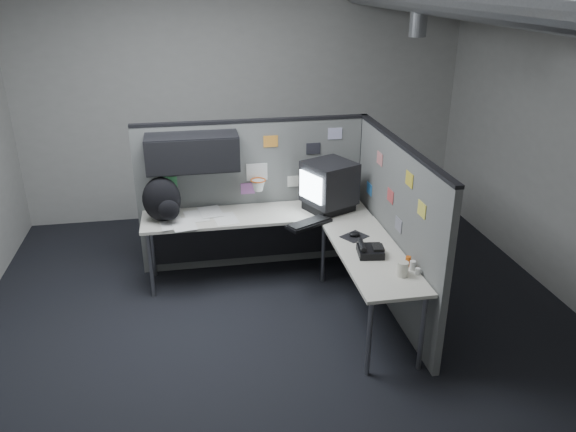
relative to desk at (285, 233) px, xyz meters
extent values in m
cube|color=black|center=(-0.15, -0.70, -0.62)|extent=(5.60, 5.60, 0.01)
cube|color=#9E9E99|center=(-0.15, 2.10, 0.99)|extent=(5.60, 0.01, 3.20)
cube|color=#9E9E99|center=(-0.15, -3.51, 0.99)|extent=(5.60, 0.01, 3.20)
cylinder|color=slate|center=(1.25, 0.10, 1.99)|extent=(0.16, 0.16, 0.30)
cube|color=slate|center=(-0.23, 0.60, 0.19)|extent=(2.43, 0.06, 1.60)
cube|color=black|center=(-0.23, 0.60, 1.00)|extent=(2.43, 0.07, 0.03)
cube|color=black|center=(0.95, 0.60, 0.19)|extent=(0.07, 0.07, 1.60)
cube|color=black|center=(-0.85, 0.40, 0.76)|extent=(0.90, 0.35, 0.35)
cube|color=black|center=(-0.85, 0.22, 0.76)|extent=(0.90, 0.02, 0.33)
cube|color=silver|center=(-0.20, 0.56, 0.47)|extent=(0.22, 0.02, 0.18)
torus|color=#D85914|center=(-0.20, 0.47, 0.41)|extent=(0.16, 0.16, 0.01)
cone|color=white|center=(-0.20, 0.47, 0.35)|extent=(0.14, 0.14, 0.11)
cube|color=#4CB266|center=(-1.10, 0.56, 0.41)|extent=(0.15, 0.01, 0.12)
cube|color=orange|center=(-0.05, 0.56, 0.79)|extent=(0.15, 0.01, 0.12)
cube|color=silver|center=(0.20, 0.56, 0.34)|extent=(0.15, 0.01, 0.12)
cube|color=#26262D|center=(0.40, 0.56, 0.69)|extent=(0.15, 0.01, 0.12)
cube|color=silver|center=(0.63, 0.56, 0.84)|extent=(0.15, 0.01, 0.12)
cube|color=#B266B2|center=(-0.30, 0.56, 0.29)|extent=(0.15, 0.01, 0.12)
cube|color=slate|center=(0.95, -0.49, 0.19)|extent=(0.06, 2.23, 1.60)
cube|color=black|center=(0.95, -0.49, 1.00)|extent=(0.07, 2.23, 0.03)
cube|color=#D87F7F|center=(0.92, -0.05, 0.74)|extent=(0.01, 0.15, 0.12)
cube|color=#CC4C4C|center=(0.92, -0.40, 0.49)|extent=(0.01, 0.15, 0.12)
cube|color=gold|center=(0.92, -0.80, 0.79)|extent=(0.01, 0.15, 0.12)
cube|color=#337FCC|center=(0.92, 0.20, 0.34)|extent=(0.01, 0.15, 0.12)
cube|color=#E5D84C|center=(0.92, -1.10, 0.64)|extent=(0.01, 0.15, 0.12)
cube|color=gray|center=(0.92, -0.65, 0.31)|extent=(0.01, 0.15, 0.12)
cube|color=beige|center=(-0.25, 0.28, 0.10)|extent=(2.30, 0.56, 0.03)
cube|color=beige|center=(0.63, -0.78, 0.10)|extent=(0.56, 1.55, 0.03)
cube|color=black|center=(-0.25, 0.50, -0.21)|extent=(2.18, 0.02, 0.55)
cylinder|color=gray|center=(-1.33, 0.06, -0.26)|extent=(0.04, 0.04, 0.70)
cylinder|color=gray|center=(-1.33, 0.50, -0.26)|extent=(0.04, 0.04, 0.70)
cylinder|color=gray|center=(0.41, 0.06, -0.26)|extent=(0.04, 0.04, 0.70)
cylinder|color=gray|center=(0.41, -1.48, -0.26)|extent=(0.04, 0.04, 0.70)
cylinder|color=gray|center=(0.85, -1.48, -0.26)|extent=(0.04, 0.04, 0.70)
cube|color=black|center=(0.51, 0.25, 0.16)|extent=(0.54, 0.52, 0.09)
cube|color=black|center=(0.51, 0.25, 0.41)|extent=(0.59, 0.59, 0.43)
cube|color=white|center=(0.29, 0.15, 0.41)|extent=(0.16, 0.32, 0.28)
cube|color=black|center=(0.22, -0.10, 0.13)|extent=(0.49, 0.37, 0.03)
cube|color=black|center=(0.22, -0.10, 0.15)|extent=(0.45, 0.33, 0.01)
cube|color=black|center=(0.58, -0.44, 0.12)|extent=(0.28, 0.27, 0.01)
ellipsoid|color=black|center=(0.58, -0.44, 0.14)|extent=(0.12, 0.09, 0.04)
cube|color=black|center=(0.61, -0.81, 0.15)|extent=(0.24, 0.26, 0.06)
cylinder|color=black|center=(0.54, -0.79, 0.20)|extent=(0.08, 0.22, 0.05)
cube|color=black|center=(0.67, -0.83, 0.19)|extent=(0.11, 0.14, 0.02)
cylinder|color=silver|center=(0.87, -1.13, 0.16)|extent=(0.06, 0.06, 0.08)
cylinder|color=silver|center=(0.79, -1.17, 0.15)|extent=(0.06, 0.06, 0.07)
cylinder|color=silver|center=(0.88, -1.22, 0.14)|extent=(0.05, 0.05, 0.06)
cylinder|color=#D85914|center=(0.86, -1.07, 0.16)|extent=(0.06, 0.06, 0.09)
cylinder|color=beige|center=(0.75, -1.22, 0.18)|extent=(0.10, 0.10, 0.12)
cube|color=white|center=(-0.57, 0.19, 0.12)|extent=(0.27, 0.34, 0.00)
cube|color=white|center=(-0.85, 0.30, 0.12)|extent=(0.27, 0.34, 0.00)
cube|color=white|center=(-1.09, 0.16, 0.12)|extent=(0.27, 0.34, 0.00)
cube|color=white|center=(-0.70, 0.38, 0.13)|extent=(0.27, 0.34, 0.00)
cube|color=white|center=(-0.98, 0.09, 0.13)|extent=(0.27, 0.34, 0.00)
ellipsoid|color=black|center=(-1.17, 0.26, 0.34)|extent=(0.39, 0.30, 0.45)
ellipsoid|color=black|center=(-1.11, 0.12, 0.28)|extent=(0.21, 0.13, 0.20)
camera|label=1|loc=(-0.86, -4.97, 2.35)|focal=35.00mm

